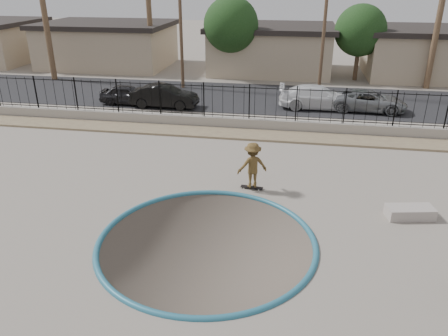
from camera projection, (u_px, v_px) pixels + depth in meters
name	position (u px, v px, depth m)	size (l,w,h in m)	color
ground	(252.00, 137.00, 26.03)	(120.00, 120.00, 2.20)	slate
bowl_pit	(207.00, 242.00, 13.87)	(6.84, 6.84, 1.80)	#4F463D
coping_ring	(207.00, 242.00, 13.87)	(7.04, 7.04, 0.20)	#276880
rock_strip	(246.00, 135.00, 23.04)	(42.00, 1.60, 0.11)	#968762
retaining_wall	(249.00, 124.00, 23.93)	(42.00, 0.45, 0.60)	gray
fence	(249.00, 102.00, 23.44)	(40.00, 0.04, 1.80)	black
street	(260.00, 98.00, 30.08)	(90.00, 8.00, 0.04)	black
house_west	(108.00, 44.00, 40.17)	(11.60, 8.60, 3.90)	tan
house_center	(271.00, 48.00, 37.85)	(10.60, 8.60, 3.90)	tan
house_east	(442.00, 52.00, 35.69)	(12.60, 8.60, 3.90)	tan
utility_pole_left	(181.00, 22.00, 30.92)	(1.70, 0.24, 9.00)	#473323
utility_pole_mid	(325.00, 21.00, 29.27)	(1.70, 0.24, 9.50)	#473323
street_tree_left	(231.00, 25.00, 34.27)	(4.32, 4.32, 6.36)	#473323
street_tree_mid	(360.00, 31.00, 33.76)	(3.96, 3.96, 5.83)	#473323
skater	(252.00, 168.00, 16.95)	(1.19, 0.68, 1.83)	brown
skateboard	(252.00, 187.00, 17.29)	(0.90, 0.31, 0.08)	black
concrete_ledge	(410.00, 212.00, 15.19)	(1.60, 0.70, 0.40)	#A39991
car_a	(128.00, 95.00, 28.35)	(1.45, 3.60, 1.23)	black
car_b	(164.00, 96.00, 27.67)	(1.48, 4.25, 1.40)	black
car_c	(318.00, 97.00, 27.39)	(2.00, 4.91, 1.43)	white
car_d	(369.00, 101.00, 26.91)	(2.10, 4.56, 1.27)	gray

